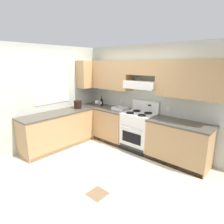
# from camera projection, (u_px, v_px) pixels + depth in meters

# --- Properties ---
(ground_plane) EXTENTS (7.04, 7.04, 0.00)m
(ground_plane) POSITION_uv_depth(u_px,v_px,m) (92.00, 162.00, 4.20)
(ground_plane) COLOR beige
(floor_accent_tile) EXTENTS (0.30, 0.30, 0.01)m
(floor_accent_tile) POSITION_uv_depth(u_px,v_px,m) (97.00, 194.00, 3.18)
(floor_accent_tile) COLOR olive
(floor_accent_tile) RESTS_ON ground_plane
(wall_back) EXTENTS (4.68, 0.57, 2.55)m
(wall_back) POSITION_uv_depth(u_px,v_px,m) (148.00, 90.00, 4.67)
(wall_back) COLOR beige
(wall_back) RESTS_ON ground_plane
(wall_left) EXTENTS (0.47, 4.00, 2.55)m
(wall_left) POSITION_uv_depth(u_px,v_px,m) (56.00, 93.00, 5.06)
(wall_left) COLOR beige
(wall_left) RESTS_ON ground_plane
(counter_back_run) EXTENTS (3.60, 0.65, 0.91)m
(counter_back_run) POSITION_uv_depth(u_px,v_px,m) (134.00, 131.00, 4.84)
(counter_back_run) COLOR tan
(counter_back_run) RESTS_ON ground_plane
(counter_left_run) EXTENTS (0.63, 1.91, 0.91)m
(counter_left_run) POSITION_uv_depth(u_px,v_px,m) (58.00, 130.00, 4.89)
(counter_left_run) COLOR tan
(counter_left_run) RESTS_ON ground_plane
(stove) EXTENTS (0.76, 0.62, 1.20)m
(stove) POSITION_uv_depth(u_px,v_px,m) (138.00, 131.00, 4.75)
(stove) COLOR white
(stove) RESTS_ON ground_plane
(wine_bottle) EXTENTS (0.08, 0.08, 0.32)m
(wine_bottle) POSITION_uv_depth(u_px,v_px,m) (102.00, 101.00, 5.54)
(wine_bottle) COLOR black
(wine_bottle) RESTS_ON counter_back_run
(bowl) EXTENTS (0.38, 0.27, 0.08)m
(bowl) POSITION_uv_depth(u_px,v_px,m) (120.00, 109.00, 5.05)
(bowl) COLOR silver
(bowl) RESTS_ON counter_back_run
(bucket) EXTENTS (0.22, 0.22, 0.21)m
(bucket) POSITION_uv_depth(u_px,v_px,m) (78.00, 104.00, 5.21)
(bucket) COLOR black
(bucket) RESTS_ON counter_left_run
(paper_towel_roll) EXTENTS (0.13, 0.13, 0.13)m
(paper_towel_roll) POSITION_uv_depth(u_px,v_px,m) (98.00, 102.00, 5.69)
(paper_towel_roll) COLOR white
(paper_towel_roll) RESTS_ON counter_back_run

